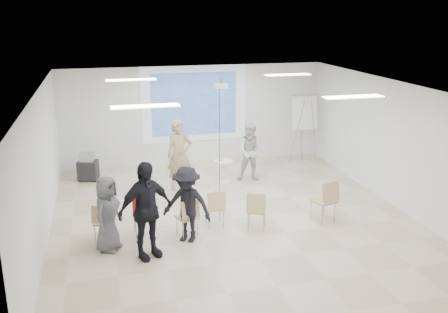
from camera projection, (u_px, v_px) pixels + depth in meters
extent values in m
cube|color=beige|center=(233.00, 220.00, 11.42)|extent=(8.00, 9.00, 0.10)
cube|color=white|center=(233.00, 85.00, 10.54)|extent=(8.00, 9.00, 0.10)
cube|color=silver|center=(194.00, 115.00, 15.21)|extent=(8.00, 0.10, 3.00)
cube|color=silver|center=(39.00, 169.00, 10.03)|extent=(0.10, 9.00, 3.00)
cube|color=silver|center=(396.00, 144.00, 11.93)|extent=(0.10, 9.00, 3.00)
cube|color=silver|center=(194.00, 104.00, 15.05)|extent=(3.20, 0.01, 2.30)
cube|color=#2E559C|center=(194.00, 104.00, 15.04)|extent=(2.60, 0.01, 1.90)
cylinder|color=white|center=(224.00, 182.00, 13.75)|extent=(0.49, 0.49, 0.04)
cylinder|color=silver|center=(224.00, 172.00, 13.67)|extent=(0.13, 0.13, 0.58)
cylinder|color=silver|center=(224.00, 161.00, 13.58)|extent=(0.67, 0.67, 0.04)
cube|color=white|center=(225.00, 161.00, 13.54)|extent=(0.19, 0.14, 0.01)
cube|color=#428AC7|center=(221.00, 160.00, 13.62)|extent=(0.17, 0.21, 0.01)
imported|color=tan|center=(179.00, 151.00, 12.97)|extent=(0.84, 0.62, 2.12)
imported|color=silver|center=(251.00, 149.00, 13.70)|extent=(1.05, 0.94, 1.82)
cube|color=silver|center=(184.00, 135.00, 13.15)|extent=(0.06, 0.14, 0.04)
cube|color=silver|center=(243.00, 136.00, 13.80)|extent=(0.07, 0.11, 0.04)
cube|color=tan|center=(105.00, 222.00, 10.21)|extent=(0.50, 0.50, 0.04)
cube|color=tan|center=(101.00, 215.00, 9.97)|extent=(0.39, 0.21, 0.37)
cylinder|color=gray|center=(95.00, 234.00, 10.14)|extent=(0.03, 0.03, 0.41)
cylinder|color=gray|center=(110.00, 235.00, 10.10)|extent=(0.03, 0.03, 0.41)
cylinder|color=gray|center=(101.00, 228.00, 10.44)|extent=(0.03, 0.03, 0.41)
cylinder|color=#96989F|center=(115.00, 228.00, 10.40)|extent=(0.03, 0.03, 0.41)
cube|color=tan|center=(142.00, 215.00, 10.49)|extent=(0.41, 0.41, 0.04)
cube|color=tan|center=(143.00, 208.00, 10.25)|extent=(0.40, 0.09, 0.38)
cylinder|color=gray|center=(136.00, 229.00, 10.36)|extent=(0.02, 0.02, 0.42)
cylinder|color=gray|center=(152.00, 227.00, 10.45)|extent=(0.02, 0.02, 0.42)
cylinder|color=gray|center=(134.00, 223.00, 10.66)|extent=(0.02, 0.02, 0.42)
cylinder|color=gray|center=(150.00, 221.00, 10.74)|extent=(0.02, 0.02, 0.42)
cube|color=tan|center=(187.00, 217.00, 10.41)|extent=(0.49, 0.49, 0.04)
cube|color=tan|center=(191.00, 210.00, 10.18)|extent=(0.41, 0.18, 0.38)
cylinder|color=#979A9F|center=(183.00, 231.00, 10.26)|extent=(0.03, 0.03, 0.42)
cylinder|color=#93969B|center=(197.00, 228.00, 10.41)|extent=(0.03, 0.03, 0.42)
cylinder|color=gray|center=(177.00, 226.00, 10.53)|extent=(0.03, 0.03, 0.42)
cylinder|color=#95989D|center=(191.00, 222.00, 10.68)|extent=(0.03, 0.03, 0.42)
cube|color=tan|center=(215.00, 208.00, 10.92)|extent=(0.40, 0.40, 0.04)
cube|color=tan|center=(217.00, 201.00, 10.68)|extent=(0.40, 0.09, 0.38)
cylinder|color=#93969B|center=(209.00, 220.00, 10.80)|extent=(0.02, 0.02, 0.41)
cylinder|color=gray|center=(223.00, 219.00, 10.88)|extent=(0.02, 0.02, 0.41)
cylinder|color=#92969A|center=(206.00, 215.00, 11.09)|extent=(0.02, 0.02, 0.41)
cylinder|color=gray|center=(220.00, 213.00, 11.17)|extent=(0.02, 0.02, 0.41)
cube|color=tan|center=(257.00, 210.00, 10.75)|extent=(0.53, 0.53, 0.04)
cube|color=tan|center=(256.00, 203.00, 10.50)|extent=(0.41, 0.23, 0.39)
cylinder|color=gray|center=(248.00, 222.00, 10.68)|extent=(0.03, 0.03, 0.43)
cylinder|color=#94989C|center=(264.00, 223.00, 10.64)|extent=(0.03, 0.03, 0.43)
cylinder|color=#95979D|center=(250.00, 216.00, 11.00)|extent=(0.03, 0.03, 0.43)
cylinder|color=gray|center=(265.00, 217.00, 10.95)|extent=(0.03, 0.03, 0.43)
cube|color=tan|center=(323.00, 201.00, 11.11)|extent=(0.57, 0.57, 0.04)
cube|color=tan|center=(331.00, 192.00, 10.85)|extent=(0.47, 0.22, 0.44)
cylinder|color=#92949A|center=(322.00, 216.00, 10.94)|extent=(0.03, 0.03, 0.49)
cylinder|color=gray|center=(335.00, 213.00, 11.12)|extent=(0.03, 0.03, 0.49)
cylinder|color=#94969C|center=(311.00, 210.00, 11.25)|extent=(0.03, 0.03, 0.49)
cylinder|color=#919498|center=(324.00, 207.00, 11.43)|extent=(0.03, 0.03, 0.49)
cube|color=#A52114|center=(143.00, 206.00, 10.20)|extent=(0.42, 0.11, 0.40)
imported|color=black|center=(187.00, 215.00, 10.42)|extent=(0.36, 0.30, 0.02)
imported|color=black|center=(145.00, 204.00, 9.34)|extent=(1.48, 1.22, 2.20)
imported|color=black|center=(187.00, 200.00, 10.07)|extent=(1.33, 1.17, 1.81)
imported|color=#5D5C62|center=(107.00, 209.00, 9.70)|extent=(0.89, 1.00, 1.71)
cylinder|color=#95979D|center=(297.00, 132.00, 15.16)|extent=(0.37, 0.25, 1.97)
cylinder|color=gray|center=(314.00, 131.00, 15.27)|extent=(0.38, 0.22, 1.97)
cylinder|color=gray|center=(301.00, 129.00, 15.55)|extent=(0.05, 0.44, 1.97)
cube|color=silver|center=(305.00, 111.00, 15.17)|extent=(0.79, 0.26, 1.10)
cube|color=#96979E|center=(305.00, 95.00, 15.07)|extent=(0.80, 0.10, 0.08)
cube|color=black|center=(88.00, 170.00, 13.89)|extent=(0.61, 0.54, 0.52)
cube|color=#96989E|center=(87.00, 157.00, 13.78)|extent=(0.44, 0.40, 0.23)
cylinder|color=black|center=(80.00, 181.00, 13.82)|extent=(0.08, 0.08, 0.06)
cylinder|color=black|center=(95.00, 181.00, 13.81)|extent=(0.08, 0.08, 0.06)
cylinder|color=black|center=(83.00, 177.00, 14.12)|extent=(0.08, 0.08, 0.06)
cylinder|color=black|center=(98.00, 177.00, 14.11)|extent=(0.08, 0.08, 0.06)
cube|color=white|center=(221.00, 86.00, 12.03)|extent=(0.30, 0.25, 0.10)
cylinder|color=gray|center=(221.00, 81.00, 11.99)|extent=(0.04, 0.04, 0.14)
cylinder|color=black|center=(219.00, 144.00, 12.34)|extent=(0.01, 0.01, 2.77)
cylinder|color=white|center=(224.00, 144.00, 12.35)|extent=(0.01, 0.01, 2.77)
cube|color=white|center=(131.00, 80.00, 11.96)|extent=(1.20, 0.30, 0.02)
cube|color=white|center=(288.00, 75.00, 12.89)|extent=(1.20, 0.30, 0.02)
cube|color=white|center=(145.00, 106.00, 8.70)|extent=(1.20, 0.30, 0.02)
cube|color=white|center=(353.00, 97.00, 9.64)|extent=(1.20, 0.30, 0.02)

